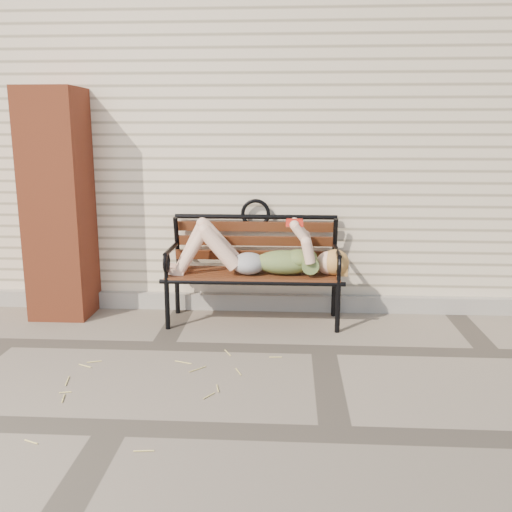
{
  "coord_description": "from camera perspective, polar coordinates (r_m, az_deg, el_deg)",
  "views": [
    {
      "loc": [
        -0.27,
        -4.12,
        1.63
      ],
      "look_at": [
        -0.54,
        0.47,
        0.62
      ],
      "focal_mm": 40.0,
      "sensor_mm": 36.0,
      "label": 1
    }
  ],
  "objects": [
    {
      "name": "straw_scatter",
      "position": [
        4.26,
        -19.75,
        -10.83
      ],
      "size": [
        2.86,
        1.62,
        0.01
      ],
      "color": "#E5D16F",
      "rests_on": "ground"
    },
    {
      "name": "house_wall",
      "position": [
        7.13,
        5.68,
        11.23
      ],
      "size": [
        8.0,
        4.0,
        3.0
      ],
      "primitive_type": "cube",
      "color": "beige",
      "rests_on": "ground"
    },
    {
      "name": "brick_pillar",
      "position": [
        5.32,
        -19.13,
        4.85
      ],
      "size": [
        0.5,
        0.5,
        2.0
      ],
      "primitive_type": "cube",
      "color": "#9E4223",
      "rests_on": "ground"
    },
    {
      "name": "ground",
      "position": [
        4.44,
        6.76,
        -9.28
      ],
      "size": [
        80.0,
        80.0,
        0.0
      ],
      "primitive_type": "plane",
      "color": "#786B5C",
      "rests_on": "ground"
    },
    {
      "name": "reading_woman",
      "position": [
        4.83,
        -0.13,
        0.26
      ],
      "size": [
        1.52,
        0.35,
        0.48
      ],
      "color": "#093541",
      "rests_on": "ground"
    },
    {
      "name": "garden_bench",
      "position": [
        4.96,
        -0.19,
        0.17
      ],
      "size": [
        1.61,
        0.64,
        1.04
      ],
      "color": "black",
      "rests_on": "ground"
    },
    {
      "name": "foundation_strip",
      "position": [
        5.33,
        6.19,
        -4.69
      ],
      "size": [
        8.0,
        0.1,
        0.15
      ],
      "primitive_type": "cube",
      "color": "gray",
      "rests_on": "ground"
    }
  ]
}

